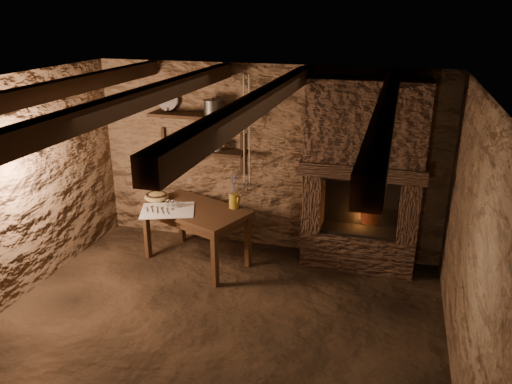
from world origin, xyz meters
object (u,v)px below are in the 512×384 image
(work_table, at_px, (197,233))
(iron_stockpot, at_px, (213,108))
(wooden_bowl, at_px, (157,197))
(stoneware_jug, at_px, (234,194))
(red_pot, at_px, (369,215))

(work_table, xyz_separation_m, iron_stockpot, (0.06, 0.55, 1.46))
(wooden_bowl, distance_m, iron_stockpot, 1.33)
(stoneware_jug, bearing_deg, work_table, -162.29)
(work_table, bearing_deg, iron_stockpot, 105.48)
(wooden_bowl, relative_size, iron_stockpot, 1.35)
(iron_stockpot, relative_size, red_pot, 0.43)
(work_table, relative_size, iron_stockpot, 6.37)
(stoneware_jug, distance_m, wooden_bowl, 1.04)
(work_table, height_order, wooden_bowl, wooden_bowl)
(iron_stockpot, bearing_deg, work_table, -96.01)
(wooden_bowl, height_order, red_pot, red_pot)
(red_pot, bearing_deg, wooden_bowl, -173.27)
(wooden_bowl, bearing_deg, stoneware_jug, 0.98)
(work_table, distance_m, wooden_bowl, 0.70)
(work_table, distance_m, stoneware_jug, 0.70)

